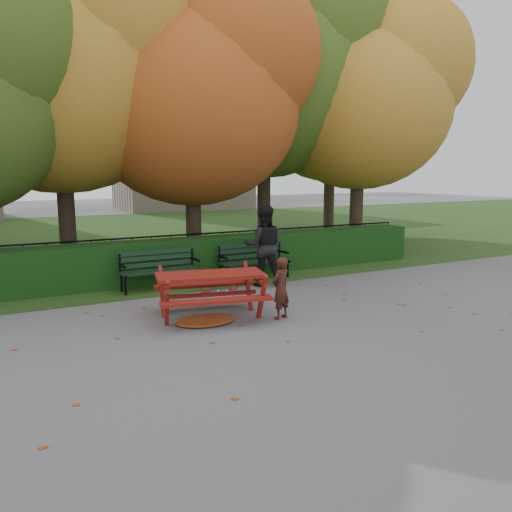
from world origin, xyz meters
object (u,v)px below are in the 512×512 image
bench_right (253,258)px  tree_g (341,104)px  child (281,288)px  bicycle (220,280)px  tree_c (206,91)px  picnic_table (210,283)px  tree_e (373,95)px  tree_d (279,66)px  adult (264,246)px  bench_left (159,266)px  tree_b (73,61)px

bench_right → tree_g: bearing=40.0°
child → bicycle: (-0.12, 2.46, -0.32)m
tree_g → bicycle: tree_g is taller
tree_g → tree_c: bearing=-153.1°
tree_g → picnic_table: (-9.49, -8.71, -4.73)m
child → tree_e: bearing=-163.0°
bench_right → tree_e: bearing=20.9°
tree_c → bicycle: bearing=-108.2°
tree_c → child: bearing=-99.2°
tree_e → child: size_ratio=7.21×
tree_d → tree_g: 5.16m
tree_d → bicycle: 8.29m
bench_right → picnic_table: 3.49m
tree_d → adult: (-2.92, -4.33, -5.04)m
tree_d → bench_right: size_ratio=5.32×
adult → bicycle: size_ratio=2.03×
tree_c → bench_right: tree_c is taller
tree_c → tree_g: 8.43m
child → picnic_table: bearing=-53.2°
tree_d → child: tree_d is taller
tree_c → bench_left: (-2.13, -2.26, -4.30)m
tree_b → bench_right: tree_b is taller
tree_b → tree_g: 11.19m
tree_c → bench_left: bearing=-133.4°
bench_left → picnic_table: picnic_table is taller
tree_b → child: bearing=-69.5°
tree_d → bench_right: 7.07m
tree_g → child: tree_g is taller
picnic_table → adult: (2.12, 1.85, 0.30)m
bench_right → picnic_table: size_ratio=0.81×
tree_d → bench_right: tree_d is taller
tree_g → bicycle: 12.11m
child → tree_d: bearing=-142.2°
bench_left → child: 3.53m
bench_left → bench_right: same height
tree_c → adult: 4.94m
tree_b → tree_g: bearing=15.6°
tree_b → tree_c: size_ratio=1.10×
bench_right → child: (-1.16, -3.31, 0.05)m
bench_left → bench_right: size_ratio=1.00×
tree_b → tree_c: 3.42m
tree_e → bench_right: bearing=-159.1°
picnic_table → bicycle: size_ratio=2.38×
picnic_table → child: bearing=-18.7°
tree_e → bench_left: tree_e is taller
bicycle → tree_e: bearing=-59.3°
bench_right → child: size_ratio=1.59×
tree_c → bench_right: (0.27, -2.26, -4.30)m
picnic_table → adult: size_ratio=1.17×
bicycle → tree_g: bearing=-43.8°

